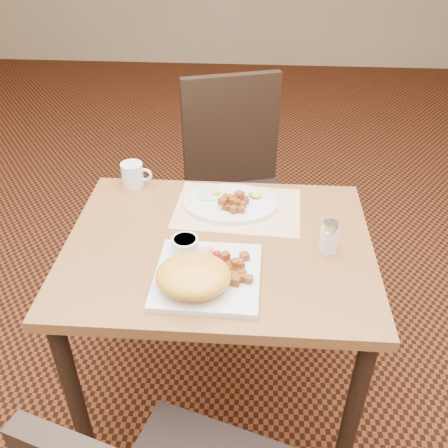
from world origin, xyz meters
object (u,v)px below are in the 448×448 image
(table, at_px, (219,271))
(coffee_mug, at_px, (133,175))
(plate_square, at_px, (207,276))
(salt_shaker, at_px, (329,237))
(chair_far, at_px, (237,181))
(plate_oval, at_px, (230,204))

(table, relative_size, coffee_mug, 8.42)
(plate_square, bearing_deg, coffee_mug, 122.80)
(table, bearing_deg, salt_shaker, -3.17)
(chair_far, distance_m, plate_square, 0.90)
(table, xyz_separation_m, salt_shaker, (0.31, -0.02, 0.16))
(plate_square, height_order, plate_oval, plate_oval)
(chair_far, xyz_separation_m, coffee_mug, (-0.34, -0.41, 0.25))
(plate_square, distance_m, plate_oval, 0.36)
(plate_square, height_order, salt_shaker, salt_shaker)
(plate_oval, bearing_deg, coffee_mug, 161.95)
(coffee_mug, bearing_deg, chair_far, 50.36)
(salt_shaker, bearing_deg, table, 176.83)
(chair_far, distance_m, plate_oval, 0.57)
(chair_far, relative_size, coffee_mug, 9.08)
(salt_shaker, bearing_deg, coffee_mug, 152.75)
(plate_oval, bearing_deg, plate_square, -96.58)
(plate_oval, xyz_separation_m, salt_shaker, (0.29, -0.21, 0.04))
(salt_shaker, bearing_deg, plate_square, -157.14)
(plate_oval, bearing_deg, salt_shaker, -36.36)
(chair_far, bearing_deg, table, 71.59)
(table, xyz_separation_m, plate_oval, (0.02, 0.20, 0.12))
(chair_far, bearing_deg, salt_shaker, 95.03)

